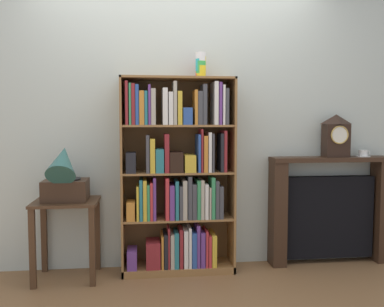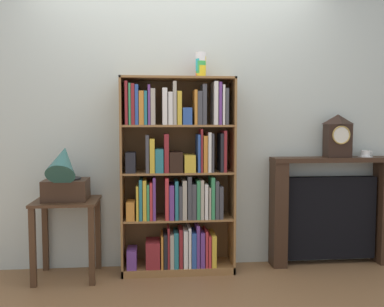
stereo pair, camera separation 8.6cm
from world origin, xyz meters
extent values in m
cube|color=brown|center=(0.00, 0.00, -0.01)|extent=(8.02, 6.40, 0.02)
cube|color=beige|center=(0.23, 0.29, 1.30)|extent=(5.02, 0.08, 2.60)
cube|color=olive|center=(-0.46, 0.10, 0.82)|extent=(0.02, 0.30, 1.63)
cube|color=olive|center=(0.46, 0.10, 0.82)|extent=(0.02, 0.30, 1.63)
cube|color=brown|center=(0.00, 0.24, 0.82)|extent=(0.94, 0.01, 1.63)
cube|color=olive|center=(0.00, 0.10, 1.62)|extent=(0.94, 0.30, 0.02)
cube|color=olive|center=(0.00, 0.10, 0.03)|extent=(0.94, 0.30, 0.06)
cube|color=#663884|center=(-0.39, 0.05, 0.14)|extent=(0.08, 0.19, 0.16)
cube|color=maroon|center=(-0.21, 0.06, 0.17)|extent=(0.12, 0.21, 0.22)
cube|color=orange|center=(-0.14, 0.07, 0.20)|extent=(0.02, 0.24, 0.27)
cube|color=black|center=(-0.11, 0.09, 0.20)|extent=(0.03, 0.26, 0.28)
cube|color=maroon|center=(-0.08, 0.06, 0.23)|extent=(0.02, 0.22, 0.34)
cube|color=#B2A893|center=(-0.06, 0.08, 0.20)|extent=(0.03, 0.26, 0.28)
cube|color=teal|center=(-0.02, 0.07, 0.21)|extent=(0.04, 0.22, 0.30)
cube|color=maroon|center=(0.02, 0.06, 0.22)|extent=(0.03, 0.20, 0.32)
cube|color=white|center=(0.06, 0.08, 0.22)|extent=(0.03, 0.26, 0.31)
cube|color=white|center=(0.09, 0.07, 0.23)|extent=(0.02, 0.23, 0.33)
cube|color=#2D519E|center=(0.13, 0.07, 0.21)|extent=(0.04, 0.23, 0.29)
cube|color=#663884|center=(0.16, 0.08, 0.24)|extent=(0.03, 0.25, 0.35)
cube|color=#663884|center=(0.20, 0.05, 0.21)|extent=(0.04, 0.20, 0.29)
cube|color=#C63338|center=(0.23, 0.07, 0.21)|extent=(0.02, 0.22, 0.30)
cube|color=#C63338|center=(0.26, 0.08, 0.19)|extent=(0.02, 0.25, 0.26)
cube|color=gold|center=(0.29, 0.08, 0.19)|extent=(0.04, 0.26, 0.26)
cube|color=olive|center=(0.00, 0.10, 0.46)|extent=(0.90, 0.28, 0.02)
cube|color=orange|center=(-0.39, 0.04, 0.54)|extent=(0.07, 0.17, 0.15)
cube|color=gold|center=(-0.33, 0.07, 0.61)|extent=(0.02, 0.24, 0.28)
cube|color=teal|center=(-0.31, 0.08, 0.63)|extent=(0.02, 0.26, 0.33)
cube|color=gold|center=(-0.28, 0.07, 0.63)|extent=(0.03, 0.23, 0.33)
cube|color=#388E56|center=(-0.25, 0.08, 0.61)|extent=(0.02, 0.26, 0.29)
cube|color=#C63338|center=(-0.22, 0.07, 0.62)|extent=(0.02, 0.24, 0.31)
cube|color=#663884|center=(-0.20, 0.07, 0.64)|extent=(0.02, 0.24, 0.35)
cube|color=#C63338|center=(-0.10, 0.07, 0.64)|extent=(0.03, 0.23, 0.34)
cube|color=#663884|center=(-0.06, 0.09, 0.61)|extent=(0.04, 0.26, 0.28)
cube|color=teal|center=(-0.02, 0.06, 0.63)|extent=(0.03, 0.21, 0.32)
cube|color=#424247|center=(0.02, 0.08, 0.60)|extent=(0.03, 0.24, 0.28)
cube|color=#B2A893|center=(0.05, 0.08, 0.63)|extent=(0.03, 0.25, 0.32)
cube|color=#424247|center=(0.09, 0.07, 0.64)|extent=(0.03, 0.24, 0.36)
cube|color=#424247|center=(0.13, 0.08, 0.61)|extent=(0.04, 0.25, 0.29)
cube|color=#388E56|center=(0.16, 0.06, 0.63)|extent=(0.03, 0.21, 0.32)
cube|color=#B2A893|center=(0.19, 0.08, 0.63)|extent=(0.03, 0.24, 0.32)
cube|color=white|center=(0.23, 0.07, 0.61)|extent=(0.03, 0.23, 0.29)
cube|color=#B2A893|center=(0.26, 0.08, 0.60)|extent=(0.02, 0.25, 0.26)
cube|color=#388E56|center=(0.28, 0.06, 0.64)|extent=(0.03, 0.21, 0.35)
cube|color=#424247|center=(0.32, 0.07, 0.62)|extent=(0.03, 0.23, 0.31)
cube|color=#424247|center=(0.35, 0.06, 0.60)|extent=(0.03, 0.21, 0.27)
cube|color=olive|center=(0.00, 0.10, 0.85)|extent=(0.90, 0.28, 0.02)
cube|color=black|center=(-0.39, 0.04, 0.94)|extent=(0.08, 0.18, 0.17)
cube|color=#424247|center=(-0.25, 0.06, 1.01)|extent=(0.03, 0.20, 0.31)
cube|color=gold|center=(-0.21, 0.08, 0.99)|extent=(0.04, 0.26, 0.28)
cube|color=teal|center=(-0.16, 0.07, 0.95)|extent=(0.07, 0.24, 0.19)
cube|color=maroon|center=(-0.10, 0.06, 1.01)|extent=(0.04, 0.21, 0.31)
cube|color=black|center=(-0.02, 0.07, 0.94)|extent=(0.11, 0.23, 0.17)
cube|color=gold|center=(0.09, 0.07, 0.93)|extent=(0.09, 0.23, 0.14)
cube|color=#2D519E|center=(0.17, 0.07, 1.01)|extent=(0.02, 0.24, 0.31)
cube|color=maroon|center=(0.19, 0.06, 1.03)|extent=(0.02, 0.20, 0.35)
cube|color=orange|center=(0.22, 0.06, 1.00)|extent=(0.03, 0.20, 0.30)
cube|color=white|center=(0.25, 0.08, 1.02)|extent=(0.03, 0.24, 0.33)
cube|color=#424247|center=(0.28, 0.07, 1.01)|extent=(0.02, 0.23, 0.32)
cube|color=black|center=(0.35, 0.06, 1.01)|extent=(0.02, 0.20, 0.32)
cube|color=maroon|center=(0.38, 0.07, 1.02)|extent=(0.02, 0.22, 0.34)
cube|color=olive|center=(0.00, 0.10, 1.23)|extent=(0.90, 0.28, 0.02)
cube|color=maroon|center=(-0.41, 0.06, 1.42)|extent=(0.02, 0.21, 0.35)
cube|color=#388E56|center=(-0.39, 0.08, 1.41)|extent=(0.02, 0.25, 0.33)
cube|color=maroon|center=(-0.36, 0.07, 1.41)|extent=(0.03, 0.24, 0.33)
cube|color=#2D519E|center=(-0.33, 0.08, 1.40)|extent=(0.03, 0.25, 0.32)
cube|color=orange|center=(-0.30, 0.08, 1.38)|extent=(0.04, 0.25, 0.27)
cube|color=teal|center=(-0.26, 0.07, 1.38)|extent=(0.02, 0.22, 0.27)
cube|color=#663884|center=(-0.23, 0.07, 1.40)|extent=(0.02, 0.23, 0.32)
cube|color=#B2A893|center=(-0.20, 0.06, 1.39)|extent=(0.04, 0.20, 0.29)
cube|color=white|center=(-0.11, 0.09, 1.39)|extent=(0.04, 0.26, 0.29)
cube|color=white|center=(-0.06, 0.06, 1.38)|extent=(0.03, 0.21, 0.26)
cube|color=#B2A893|center=(-0.03, 0.06, 1.42)|extent=(0.03, 0.21, 0.35)
cube|color=gold|center=(0.01, 0.07, 1.38)|extent=(0.04, 0.23, 0.27)
cube|color=#2D519E|center=(0.07, 0.04, 1.31)|extent=(0.08, 0.17, 0.14)
cube|color=orange|center=(0.14, 0.06, 1.38)|extent=(0.02, 0.22, 0.28)
cube|color=#424247|center=(0.17, 0.07, 1.38)|extent=(0.04, 0.23, 0.27)
cube|color=#424247|center=(0.21, 0.06, 1.41)|extent=(0.03, 0.22, 0.33)
cube|color=white|center=(0.30, 0.07, 1.42)|extent=(0.03, 0.23, 0.35)
cube|color=#663884|center=(0.34, 0.06, 1.42)|extent=(0.02, 0.20, 0.34)
cube|color=white|center=(0.37, 0.07, 1.41)|extent=(0.02, 0.24, 0.32)
cube|color=#424247|center=(0.39, 0.08, 1.39)|extent=(0.03, 0.24, 0.29)
cylinder|color=yellow|center=(0.20, 0.11, 1.68)|extent=(0.08, 0.08, 0.10)
cylinder|color=red|center=(0.19, 0.11, 1.70)|extent=(0.08, 0.08, 0.10)
cylinder|color=green|center=(0.19, 0.11, 1.72)|extent=(0.08, 0.08, 0.10)
cylinder|color=#28B2B7|center=(0.19, 0.11, 1.74)|extent=(0.08, 0.08, 0.10)
cylinder|color=yellow|center=(0.20, 0.11, 1.76)|extent=(0.08, 0.08, 0.10)
cylinder|color=purple|center=(0.19, 0.11, 1.77)|extent=(0.08, 0.08, 0.10)
cylinder|color=white|center=(0.19, 0.11, 1.79)|extent=(0.08, 0.08, 0.10)
cube|color=#472D1C|center=(-0.91, 0.03, 0.63)|extent=(0.51, 0.44, 0.02)
cube|color=#472D1C|center=(-1.13, -0.16, 0.31)|extent=(0.04, 0.04, 0.62)
cube|color=#472D1C|center=(-0.68, -0.16, 0.31)|extent=(0.04, 0.04, 0.62)
cube|color=#472D1C|center=(-1.13, 0.22, 0.31)|extent=(0.04, 0.04, 0.62)
cube|color=#472D1C|center=(-0.68, 0.22, 0.31)|extent=(0.04, 0.04, 0.62)
cube|color=#382316|center=(-0.91, 0.03, 0.72)|extent=(0.34, 0.28, 0.17)
cylinder|color=black|center=(-0.91, 0.03, 0.81)|extent=(0.24, 0.24, 0.01)
cylinder|color=#2D605B|center=(-0.91, -0.01, 0.84)|extent=(0.03, 0.03, 0.06)
cone|color=#2D605B|center=(-0.91, -0.07, 0.96)|extent=(0.23, 0.36, 0.36)
cube|color=#382316|center=(1.37, 0.15, 0.94)|extent=(1.09, 0.21, 0.04)
cube|color=#382316|center=(0.89, 0.15, 0.46)|extent=(0.12, 0.19, 0.92)
cube|color=#382316|center=(1.85, 0.15, 0.46)|extent=(0.12, 0.19, 0.92)
cube|color=black|center=(1.37, 0.18, 0.41)|extent=(0.81, 0.10, 0.73)
cube|color=black|center=(1.41, 0.15, 1.10)|extent=(0.21, 0.14, 0.29)
pyramid|color=black|center=(1.41, 0.15, 1.29)|extent=(0.21, 0.14, 0.09)
cylinder|color=silver|center=(1.41, 0.07, 1.15)|extent=(0.15, 0.01, 0.15)
torus|color=#B79347|center=(1.41, 0.07, 1.15)|extent=(0.16, 0.01, 0.16)
cylinder|color=white|center=(1.67, 0.15, 0.96)|extent=(0.13, 0.13, 0.01)
cylinder|color=white|center=(1.67, 0.15, 0.99)|extent=(0.08, 0.08, 0.05)
torus|color=white|center=(1.72, 0.15, 0.99)|extent=(0.04, 0.01, 0.04)
camera|label=1|loc=(-0.29, -3.37, 1.27)|focal=39.10mm
camera|label=2|loc=(-0.20, -3.38, 1.27)|focal=39.10mm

